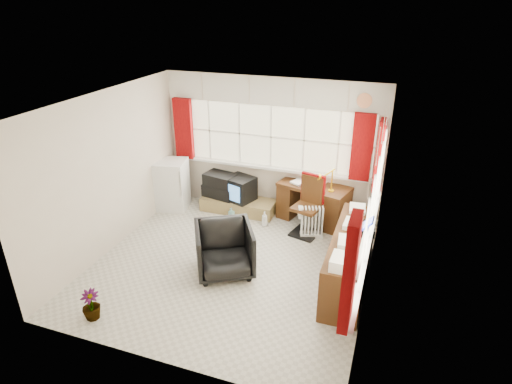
# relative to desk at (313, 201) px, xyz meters

# --- Properties ---
(ground) EXTENTS (4.00, 4.00, 0.00)m
(ground) POSITION_rel_desk_xyz_m (-0.86, -1.80, -0.39)
(ground) COLOR beige
(ground) RESTS_ON ground
(room_walls) EXTENTS (4.00, 4.00, 4.00)m
(room_walls) POSITION_rel_desk_xyz_m (-0.86, -1.80, 1.11)
(room_walls) COLOR beige
(room_walls) RESTS_ON ground
(window_back) EXTENTS (3.70, 0.12, 3.60)m
(window_back) POSITION_rel_desk_xyz_m (-0.86, 0.14, 0.55)
(window_back) COLOR beige
(window_back) RESTS_ON room_walls
(window_right) EXTENTS (0.12, 3.70, 3.60)m
(window_right) POSITION_rel_desk_xyz_m (1.08, -1.80, 0.55)
(window_right) COLOR beige
(window_right) RESTS_ON room_walls
(curtains) EXTENTS (3.83, 3.83, 1.15)m
(curtains) POSITION_rel_desk_xyz_m (0.06, -0.87, 1.06)
(curtains) COLOR #8E0907
(curtains) RESTS_ON room_walls
(overhead_cabinets) EXTENTS (3.98, 3.98, 0.48)m
(overhead_cabinets) POSITION_rel_desk_xyz_m (0.12, -0.82, 1.86)
(overhead_cabinets) COLOR beige
(overhead_cabinets) RESTS_ON room_walls
(desk) EXTENTS (1.35, 0.91, 0.75)m
(desk) POSITION_rel_desk_xyz_m (0.00, 0.00, 0.00)
(desk) COLOR #482811
(desk) RESTS_ON ground
(desk_lamp) EXTENTS (0.18, 0.17, 0.42)m
(desk_lamp) POSITION_rel_desk_xyz_m (0.32, -0.15, 0.61)
(desk_lamp) COLOR #E6B709
(desk_lamp) RESTS_ON desk
(task_chair) EXTENTS (0.53, 0.55, 1.05)m
(task_chair) POSITION_rel_desk_xyz_m (0.01, -0.41, 0.16)
(task_chair) COLOR black
(task_chair) RESTS_ON ground
(office_chair) EXTENTS (1.11, 1.12, 0.75)m
(office_chair) POSITION_rel_desk_xyz_m (-0.89, -1.97, -0.02)
(office_chair) COLOR black
(office_chair) RESTS_ON ground
(radiator) EXTENTS (0.40, 0.26, 0.56)m
(radiator) POSITION_rel_desk_xyz_m (0.10, -0.56, -0.17)
(radiator) COLOR white
(radiator) RESTS_ON ground
(credenza) EXTENTS (0.50, 2.00, 0.85)m
(credenza) POSITION_rel_desk_xyz_m (0.87, -1.60, -0.00)
(credenza) COLOR #482811
(credenza) RESTS_ON ground
(file_tray) EXTENTS (0.32, 0.38, 0.11)m
(file_tray) POSITION_rel_desk_xyz_m (1.00, -1.45, 0.41)
(file_tray) COLOR black
(file_tray) RESTS_ON credenza
(tv_bench) EXTENTS (1.40, 0.50, 0.25)m
(tv_bench) POSITION_rel_desk_xyz_m (-1.41, -0.08, -0.27)
(tv_bench) COLOR tan
(tv_bench) RESTS_ON ground
(crt_tv) EXTENTS (0.61, 0.58, 0.45)m
(crt_tv) POSITION_rel_desk_xyz_m (-1.37, -0.09, 0.08)
(crt_tv) COLOR black
(crt_tv) RESTS_ON tv_bench
(hifi_stack) EXTENTS (0.70, 0.51, 0.45)m
(hifi_stack) POSITION_rel_desk_xyz_m (-1.78, -0.05, 0.07)
(hifi_stack) COLOR black
(hifi_stack) RESTS_ON tv_bench
(mini_fridge) EXTENTS (0.66, 0.66, 0.95)m
(mini_fridge) POSITION_rel_desk_xyz_m (-2.66, -0.33, 0.08)
(mini_fridge) COLOR white
(mini_fridge) RESTS_ON ground
(spray_bottle_a) EXTENTS (0.12, 0.12, 0.28)m
(spray_bottle_a) POSITION_rel_desk_xyz_m (-0.77, -0.46, -0.26)
(spray_bottle_a) COLOR white
(spray_bottle_a) RESTS_ON ground
(spray_bottle_b) EXTENTS (0.11, 0.11, 0.19)m
(spray_bottle_b) POSITION_rel_desk_xyz_m (-1.44, -0.36, -0.30)
(spray_bottle_b) COLOR #89CDC9
(spray_bottle_b) RESTS_ON ground
(flower_vase) EXTENTS (0.29, 0.29, 0.41)m
(flower_vase) POSITION_rel_desk_xyz_m (-2.08, -3.46, -0.19)
(flower_vase) COLOR black
(flower_vase) RESTS_ON ground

